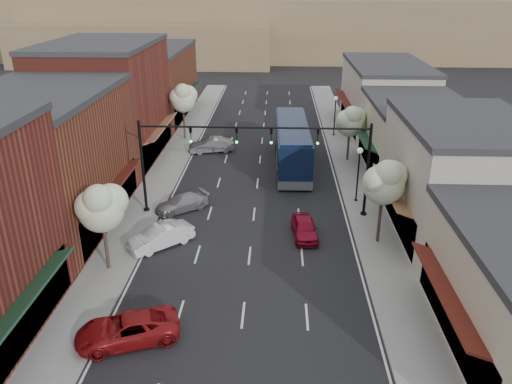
# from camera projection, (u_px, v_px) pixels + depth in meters

# --- Properties ---
(ground) EXTENTS (160.00, 160.00, 0.00)m
(ground) POSITION_uv_depth(u_px,v_px,m) (248.00, 273.00, 29.48)
(ground) COLOR black
(ground) RESTS_ON ground
(sidewalk_left) EXTENTS (2.80, 73.00, 0.15)m
(sidewalk_left) POSITION_uv_depth(u_px,v_px,m) (170.00, 163.00, 46.77)
(sidewalk_left) COLOR gray
(sidewalk_left) RESTS_ON ground
(sidewalk_right) EXTENTS (2.80, 73.00, 0.15)m
(sidewalk_right) POSITION_uv_depth(u_px,v_px,m) (350.00, 166.00, 46.09)
(sidewalk_right) COLOR gray
(sidewalk_right) RESTS_ON ground
(curb_left) EXTENTS (0.25, 73.00, 0.17)m
(curb_left) POSITION_uv_depth(u_px,v_px,m) (185.00, 163.00, 46.71)
(curb_left) COLOR gray
(curb_left) RESTS_ON ground
(curb_right) EXTENTS (0.25, 73.00, 0.17)m
(curb_right) POSITION_uv_depth(u_px,v_px,m) (335.00, 165.00, 46.14)
(curb_right) COLOR gray
(curb_right) RESTS_ON ground
(bldg_left_midnear) EXTENTS (10.14, 14.10, 9.40)m
(bldg_left_midnear) POSITION_uv_depth(u_px,v_px,m) (43.00, 161.00, 33.72)
(bldg_left_midnear) COLOR brown
(bldg_left_midnear) RESTS_ON ground
(bldg_left_midfar) EXTENTS (10.14, 14.10, 10.90)m
(bldg_left_midfar) POSITION_uv_depth(u_px,v_px,m) (107.00, 102.00, 46.27)
(bldg_left_midfar) COLOR maroon
(bldg_left_midfar) RESTS_ON ground
(bldg_left_far) EXTENTS (10.14, 18.10, 8.40)m
(bldg_left_far) POSITION_uv_depth(u_px,v_px,m) (150.00, 83.00, 61.44)
(bldg_left_far) COLOR brown
(bldg_left_far) RESTS_ON ground
(bldg_right_midnear) EXTENTS (9.14, 12.10, 7.90)m
(bldg_right_midnear) POSITION_uv_depth(u_px,v_px,m) (460.00, 178.00, 32.88)
(bldg_right_midnear) COLOR #B8B09E
(bldg_right_midnear) RESTS_ON ground
(bldg_right_midfar) EXTENTS (9.14, 12.10, 6.40)m
(bldg_right_midfar) POSITION_uv_depth(u_px,v_px,m) (414.00, 136.00, 44.19)
(bldg_right_midfar) COLOR #B4AC8F
(bldg_right_midfar) RESTS_ON ground
(bldg_right_far) EXTENTS (9.14, 16.10, 7.40)m
(bldg_right_far) POSITION_uv_depth(u_px,v_px,m) (384.00, 96.00, 56.84)
(bldg_right_far) COLOR #B8B09E
(bldg_right_far) RESTS_ON ground
(hill_far) EXTENTS (120.00, 30.00, 12.00)m
(hill_far) POSITION_uv_depth(u_px,v_px,m) (272.00, 27.00, 109.68)
(hill_far) COLOR #7A6647
(hill_far) RESTS_ON ground
(hill_near) EXTENTS (50.00, 20.00, 8.00)m
(hill_near) POSITION_uv_depth(u_px,v_px,m) (147.00, 43.00, 100.48)
(hill_near) COLOR #7A6647
(hill_near) RESTS_ON ground
(signal_mast_right) EXTENTS (8.22, 0.46, 7.00)m
(signal_mast_right) POSITION_uv_depth(u_px,v_px,m) (334.00, 156.00, 34.76)
(signal_mast_right) COLOR black
(signal_mast_right) RESTS_ON ground
(signal_mast_left) EXTENTS (8.22, 0.46, 7.00)m
(signal_mast_left) POSITION_uv_depth(u_px,v_px,m) (175.00, 154.00, 35.22)
(signal_mast_left) COLOR black
(signal_mast_left) RESTS_ON ground
(tree_right_near) EXTENTS (2.85, 2.65, 5.95)m
(tree_right_near) POSITION_uv_depth(u_px,v_px,m) (385.00, 181.00, 31.00)
(tree_right_near) COLOR #47382B
(tree_right_near) RESTS_ON ground
(tree_right_far) EXTENTS (2.85, 2.65, 5.43)m
(tree_right_far) POSITION_uv_depth(u_px,v_px,m) (351.00, 120.00, 45.86)
(tree_right_far) COLOR #47382B
(tree_right_far) RESTS_ON ground
(tree_left_near) EXTENTS (2.85, 2.65, 5.69)m
(tree_left_near) POSITION_uv_depth(u_px,v_px,m) (101.00, 206.00, 28.10)
(tree_left_near) COLOR #47382B
(tree_left_near) RESTS_ON ground
(tree_left_far) EXTENTS (2.85, 2.65, 6.13)m
(tree_left_far) POSITION_uv_depth(u_px,v_px,m) (183.00, 97.00, 51.80)
(tree_left_far) COLOR #47382B
(tree_left_far) RESTS_ON ground
(lamp_post_near) EXTENTS (0.44, 0.44, 4.44)m
(lamp_post_near) POSITION_uv_depth(u_px,v_px,m) (359.00, 166.00, 37.61)
(lamp_post_near) COLOR black
(lamp_post_near) RESTS_ON ground
(lamp_post_far) EXTENTS (0.44, 0.44, 4.44)m
(lamp_post_far) POSITION_uv_depth(u_px,v_px,m) (335.00, 109.00, 53.67)
(lamp_post_far) COLOR black
(lamp_post_far) RESTS_ON ground
(coach_bus) EXTENTS (3.14, 13.04, 3.97)m
(coach_bus) POSITION_uv_depth(u_px,v_px,m) (292.00, 144.00, 45.60)
(coach_bus) COLOR #0D1A36
(coach_bus) RESTS_ON ground
(red_hatchback) EXTENTS (1.90, 3.97, 1.31)m
(red_hatchback) POSITION_uv_depth(u_px,v_px,m) (304.00, 228.00, 33.43)
(red_hatchback) COLOR maroon
(red_hatchback) RESTS_ON ground
(parked_car_a) EXTENTS (5.36, 3.75, 1.36)m
(parked_car_a) POSITION_uv_depth(u_px,v_px,m) (127.00, 329.00, 23.73)
(parked_car_a) COLOR maroon
(parked_car_a) RESTS_ON ground
(parked_car_b) EXTENTS (4.24, 4.03, 1.43)m
(parked_car_b) POSITION_uv_depth(u_px,v_px,m) (161.00, 236.00, 32.17)
(parked_car_b) COLOR silver
(parked_car_b) RESTS_ON ground
(parked_car_c) EXTENTS (4.29, 3.82, 1.19)m
(parked_car_c) POSITION_uv_depth(u_px,v_px,m) (182.00, 203.00, 37.21)
(parked_car_c) COLOR #9E9FA3
(parked_car_c) RESTS_ON ground
(parked_car_e) EXTENTS (4.62, 2.61, 1.44)m
(parked_car_e) POSITION_uv_depth(u_px,v_px,m) (211.00, 145.00, 49.65)
(parked_car_e) COLOR gray
(parked_car_e) RESTS_ON ground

